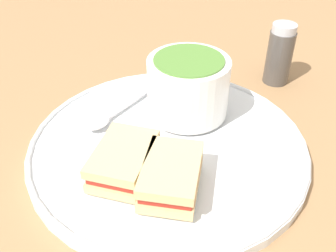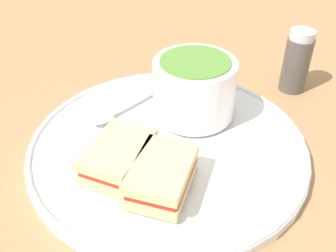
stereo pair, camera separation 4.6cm
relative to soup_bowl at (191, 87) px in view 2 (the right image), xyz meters
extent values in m
plane|color=#9E754C|center=(0.00, -0.07, -0.06)|extent=(2.40, 2.40, 0.00)
cylinder|color=white|center=(0.00, -0.07, -0.05)|extent=(0.33, 0.33, 0.01)
torus|color=white|center=(0.00, -0.07, -0.04)|extent=(0.33, 0.33, 0.01)
cylinder|color=white|center=(0.00, 0.00, -0.04)|extent=(0.06, 0.06, 0.01)
cylinder|color=white|center=(0.00, 0.00, 0.00)|extent=(0.10, 0.10, 0.07)
cylinder|color=#568938|center=(0.00, 0.00, 0.03)|extent=(0.09, 0.09, 0.01)
cube|color=silver|center=(-0.07, -0.01, -0.04)|extent=(0.03, 0.10, 0.00)
ellipsoid|color=silver|center=(-0.09, -0.07, -0.03)|extent=(0.03, 0.04, 0.01)
cube|color=#DBBC7F|center=(-0.02, -0.13, -0.03)|extent=(0.07, 0.09, 0.01)
cube|color=#B72D23|center=(-0.02, -0.13, -0.02)|extent=(0.06, 0.08, 0.01)
cube|color=#DBBC7F|center=(-0.02, -0.13, -0.01)|extent=(0.07, 0.09, 0.01)
cube|color=#DBBC7F|center=(0.04, -0.14, -0.03)|extent=(0.07, 0.09, 0.01)
cube|color=#B72D23|center=(0.04, -0.14, -0.02)|extent=(0.07, 0.09, 0.01)
cube|color=#DBBC7F|center=(0.04, -0.14, -0.01)|extent=(0.07, 0.09, 0.01)
cylinder|color=#4C4742|center=(0.10, 0.15, -0.02)|extent=(0.04, 0.04, 0.08)
cylinder|color=#B7B7BC|center=(0.10, 0.15, 0.03)|extent=(0.04, 0.04, 0.01)
camera|label=1|loc=(0.14, -0.40, 0.26)|focal=42.00mm
camera|label=2|loc=(0.18, -0.38, 0.26)|focal=42.00mm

